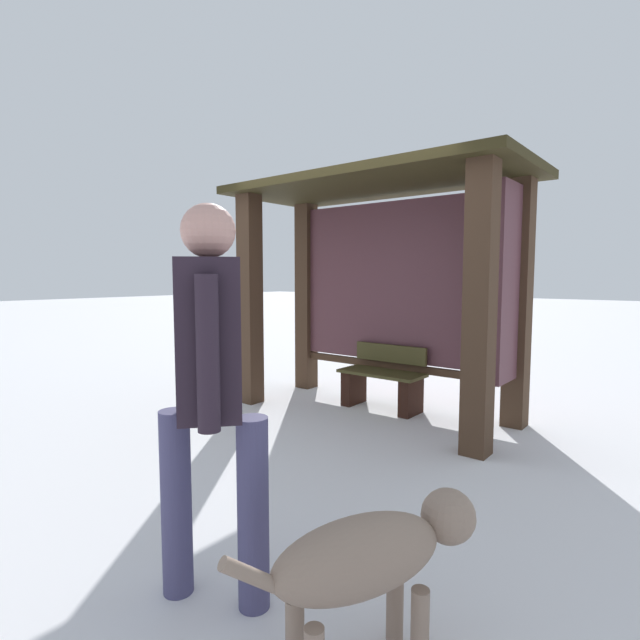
{
  "coord_description": "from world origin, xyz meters",
  "views": [
    {
      "loc": [
        2.81,
        -4.37,
        1.48
      ],
      "look_at": [
        -0.34,
        -0.46,
        1.02
      ],
      "focal_mm": 27.33,
      "sensor_mm": 36.0,
      "label": 1
    }
  ],
  "objects": [
    {
      "name": "ground_plane",
      "position": [
        0.0,
        0.0,
        0.0
      ],
      "size": [
        60.0,
        60.0,
        0.0
      ],
      "primitive_type": "plane",
      "color": "silver"
    },
    {
      "name": "bus_shelter",
      "position": [
        0.08,
        0.15,
        1.66
      ],
      "size": [
        3.21,
        1.51,
        2.48
      ],
      "color": "#3F2B1D",
      "rests_on": "ground"
    },
    {
      "name": "bench_left_inside",
      "position": [
        0.0,
        0.23,
        0.3
      ],
      "size": [
        0.94,
        0.42,
        0.7
      ],
      "color": "#423C1E",
      "rests_on": "ground"
    },
    {
      "name": "person_walking",
      "position": [
        1.11,
        -3.02,
        1.04
      ],
      "size": [
        0.55,
        0.45,
        1.79
      ],
      "color": "#271C28",
      "rests_on": "ground"
    },
    {
      "name": "dog",
      "position": [
        1.88,
        -2.91,
        0.44
      ],
      "size": [
        0.55,
        0.97,
        0.62
      ],
      "color": "gray",
      "rests_on": "ground"
    }
  ]
}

